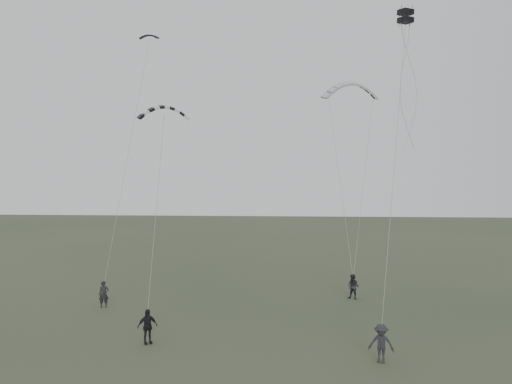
# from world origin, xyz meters

# --- Properties ---
(ground) EXTENTS (140.00, 140.00, 0.00)m
(ground) POSITION_xyz_m (0.00, 0.00, 0.00)
(ground) COLOR #36432B
(ground) RESTS_ON ground
(flyer_left) EXTENTS (0.68, 0.58, 1.56)m
(flyer_left) POSITION_xyz_m (-7.96, 4.42, 0.78)
(flyer_left) COLOR black
(flyer_left) RESTS_ON ground
(flyer_right) EXTENTS (0.97, 0.91, 1.58)m
(flyer_right) POSITION_xyz_m (7.01, 7.44, 0.79)
(flyer_right) COLOR #25242A
(flyer_right) RESTS_ON ground
(flyer_center) EXTENTS (1.00, 0.86, 1.62)m
(flyer_center) POSITION_xyz_m (-3.57, -1.60, 0.81)
(flyer_center) COLOR black
(flyer_center) RESTS_ON ground
(flyer_far) EXTENTS (1.18, 0.88, 1.63)m
(flyer_far) POSITION_xyz_m (6.86, -3.24, 0.82)
(flyer_far) COLOR #252529
(flyer_far) RESTS_ON ground
(kite_dark_small) EXTENTS (1.39, 0.58, 0.55)m
(kite_dark_small) POSITION_xyz_m (-7.03, 11.02, 17.76)
(kite_dark_small) COLOR black
(kite_dark_small) RESTS_ON flyer_left
(kite_pale_large) EXTENTS (4.55, 2.35, 1.97)m
(kite_pale_large) POSITION_xyz_m (7.59, 14.41, 14.77)
(kite_pale_large) COLOR #B3B6B8
(kite_pale_large) RESTS_ON flyer_right
(kite_striped) EXTENTS (3.03, 1.91, 1.27)m
(kite_striped) POSITION_xyz_m (-4.06, 3.64, 11.67)
(kite_striped) COLOR black
(kite_striped) RESTS_ON flyer_center
(kite_box) EXTENTS (0.92, 0.94, 0.77)m
(kite_box) POSITION_xyz_m (9.38, 4.29, 16.63)
(kite_box) COLOR black
(kite_box) RESTS_ON flyer_far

